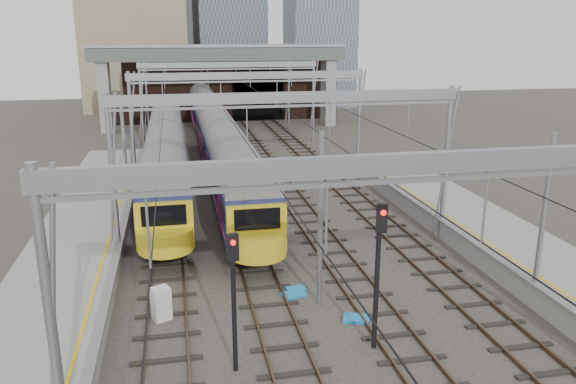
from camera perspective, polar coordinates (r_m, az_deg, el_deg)
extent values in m
plane|color=#38332D|center=(21.36, 4.56, -13.64)|extent=(160.00, 160.00, 0.00)
cube|color=gray|center=(23.15, -22.91, -10.94)|extent=(4.20, 55.00, 1.10)
cube|color=slate|center=(22.59, -17.88, -9.69)|extent=(0.35, 55.00, 0.12)
cube|color=gold|center=(22.63, -19.17, -9.58)|extent=(0.12, 55.00, 0.01)
cube|color=slate|center=(23.17, 25.79, -9.90)|extent=(0.35, 47.00, 0.12)
cube|color=gold|center=(23.44, 26.80, -9.56)|extent=(0.12, 47.00, 0.01)
cube|color=#4C3828|center=(34.46, -13.32, -2.14)|extent=(0.08, 80.00, 0.16)
cube|color=#4C3828|center=(34.43, -10.93, -2.01)|extent=(0.08, 80.00, 0.16)
cube|color=black|center=(34.46, -12.12, -2.20)|extent=(2.40, 80.00, 0.14)
cube|color=#4C3828|center=(34.53, -6.68, -1.78)|extent=(0.08, 80.00, 0.16)
cube|color=#4C3828|center=(34.67, -4.31, -1.64)|extent=(0.08, 80.00, 0.16)
cube|color=black|center=(34.61, -5.49, -1.83)|extent=(2.40, 80.00, 0.14)
cube|color=#4C3828|center=(35.06, -0.15, -1.39)|extent=(0.08, 80.00, 0.16)
cube|color=#4C3828|center=(35.35, 2.13, -1.25)|extent=(0.08, 80.00, 0.16)
cube|color=black|center=(35.22, 0.99, -1.44)|extent=(2.40, 80.00, 0.14)
cube|color=#4C3828|center=(36.02, 6.10, -1.01)|extent=(0.08, 80.00, 0.16)
cube|color=#4C3828|center=(36.47, 8.25, -0.87)|extent=(0.08, 80.00, 0.16)
cube|color=black|center=(36.26, 7.18, -1.05)|extent=(2.40, 80.00, 0.14)
cylinder|color=gray|center=(13.80, -22.76, -13.62)|extent=(0.24, 0.24, 8.00)
cube|color=gray|center=(13.28, 12.40, 2.86)|extent=(16.80, 0.28, 0.50)
cylinder|color=gray|center=(26.78, -17.35, 1.09)|extent=(0.24, 0.24, 8.00)
cylinder|color=gray|center=(29.86, 15.73, 2.70)|extent=(0.24, 0.24, 8.00)
cube|color=gray|center=(26.52, 0.11, 9.60)|extent=(16.80, 0.28, 0.50)
cylinder|color=gray|center=(40.45, -15.55, 6.06)|extent=(0.24, 0.24, 8.00)
cylinder|color=gray|center=(42.55, 7.19, 6.98)|extent=(0.24, 0.24, 8.00)
cube|color=gray|center=(40.27, -3.99, 11.72)|extent=(16.80, 0.28, 0.50)
cylinder|color=gray|center=(54.28, -14.65, 8.51)|extent=(0.24, 0.24, 8.00)
cylinder|color=gray|center=(55.87, 2.59, 9.20)|extent=(0.24, 0.24, 8.00)
cube|color=gray|center=(54.15, -6.02, 12.74)|extent=(16.80, 0.28, 0.50)
cylinder|color=gray|center=(66.20, -14.18, 9.79)|extent=(0.24, 0.24, 8.00)
cylinder|color=gray|center=(67.50, 0.08, 10.37)|extent=(0.24, 0.24, 8.00)
cube|color=gray|center=(66.09, -7.09, 13.26)|extent=(16.80, 0.28, 0.50)
cube|color=black|center=(33.20, -12.66, 6.84)|extent=(0.03, 80.00, 0.03)
cube|color=black|center=(33.36, -5.74, 7.18)|extent=(0.03, 80.00, 0.03)
cube|color=black|center=(33.99, 1.04, 7.42)|extent=(0.03, 80.00, 0.03)
cube|color=black|center=(35.07, 7.49, 7.55)|extent=(0.03, 80.00, 0.03)
cube|color=black|center=(70.45, -5.63, 10.94)|extent=(26.00, 2.00, 9.00)
cube|color=black|center=(70.01, -3.02, 9.39)|extent=(6.50, 0.10, 5.20)
cylinder|color=black|center=(69.77, -3.05, 11.52)|extent=(6.50, 0.10, 6.50)
cube|color=black|center=(69.56, -15.44, 7.90)|extent=(6.00, 1.50, 3.00)
cube|color=gray|center=(64.54, -18.11, 9.43)|extent=(1.20, 2.50, 8.20)
cube|color=gray|center=(66.56, 4.12, 10.34)|extent=(1.20, 2.50, 8.20)
cube|color=#59645A|center=(64.08, -6.96, 13.73)|extent=(28.00, 3.00, 1.40)
cube|color=gray|center=(64.05, -6.99, 14.53)|extent=(28.00, 3.00, 0.30)
cube|color=tan|center=(83.95, -15.31, 15.70)|extent=(14.00, 12.00, 22.00)
cube|color=gray|center=(97.88, -9.91, 14.79)|extent=(18.00, 14.00, 18.00)
cube|color=black|center=(55.76, -7.96, 5.25)|extent=(2.12, 62.92, 0.70)
cube|color=#161447|center=(55.45, -8.03, 7.13)|extent=(2.70, 62.92, 2.41)
cylinder|color=slate|center=(55.28, -8.08, 8.37)|extent=(2.65, 62.42, 2.65)
cube|color=black|center=(55.39, -8.04, 7.53)|extent=(2.72, 61.72, 0.72)
cube|color=#DB4474|center=(55.55, -8.00, 6.45)|extent=(2.72, 61.92, 0.12)
cube|color=gold|center=(24.82, -3.17, -3.92)|extent=(2.65, 0.60, 2.21)
cube|color=black|center=(24.47, -3.13, -2.77)|extent=(2.03, 0.08, 0.96)
cube|color=black|center=(41.28, -12.12, 1.29)|extent=(2.08, 30.61, 0.70)
cube|color=#161447|center=(40.87, -12.27, 3.78)|extent=(2.64, 30.61, 2.36)
cylinder|color=slate|center=(40.65, -12.36, 5.40)|extent=(2.59, 30.11, 2.59)
cube|color=black|center=(40.79, -12.30, 4.29)|extent=(2.66, 29.41, 0.71)
cube|color=#DB4474|center=(41.01, -12.21, 2.87)|extent=(2.66, 29.61, 0.11)
cube|color=gold|center=(25.97, -12.42, -3.43)|extent=(2.59, 0.60, 2.16)
cube|color=black|center=(25.62, -12.50, -2.35)|extent=(1.98, 0.08, 0.94)
cylinder|color=black|center=(17.94, -5.52, -11.41)|extent=(0.15, 0.15, 4.61)
cube|color=black|center=(16.94, -5.63, -5.61)|extent=(0.37, 0.26, 0.86)
sphere|color=red|center=(16.76, -5.60, -5.15)|extent=(0.17, 0.17, 0.17)
cylinder|color=black|center=(19.21, 9.01, -8.79)|extent=(0.17, 0.17, 5.11)
cube|color=black|center=(18.24, 9.51, -2.62)|extent=(0.41, 0.30, 0.96)
sphere|color=red|center=(18.06, 9.68, -2.10)|extent=(0.19, 0.19, 0.19)
cube|color=silver|center=(22.13, -12.76, -10.99)|extent=(0.82, 0.76, 1.30)
cube|color=#1980C1|center=(24.10, 0.80, -9.84)|extent=(0.87, 0.67, 0.09)
cube|color=#1980C1|center=(23.64, 0.58, -10.35)|extent=(1.08, 0.89, 0.11)
cube|color=#1980C1|center=(21.98, 6.94, -12.63)|extent=(1.15, 0.97, 0.11)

